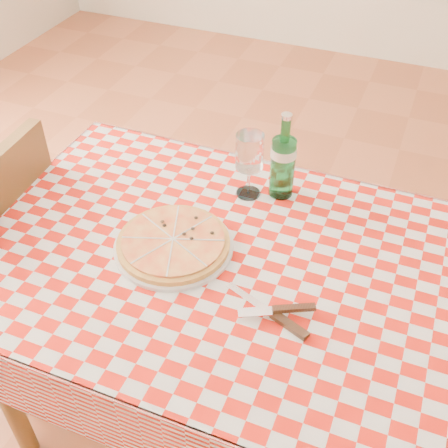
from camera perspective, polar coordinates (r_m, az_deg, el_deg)
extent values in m
plane|color=brown|center=(2.03, -0.11, -18.89)|extent=(6.00, 6.00, 0.00)
cube|color=brown|center=(1.44, -0.15, -4.29)|extent=(1.20, 0.80, 0.04)
cylinder|color=brown|center=(1.78, -21.58, -15.16)|extent=(0.06, 0.06, 0.71)
cylinder|color=brown|center=(2.11, -10.36, -1.32)|extent=(0.06, 0.06, 0.71)
cylinder|color=brown|center=(1.90, 19.42, -9.49)|extent=(0.06, 0.06, 0.71)
cube|color=#B1150A|center=(1.42, -0.15, -3.62)|extent=(1.30, 0.90, 0.01)
cylinder|color=brown|center=(1.92, 21.74, -17.48)|extent=(0.03, 0.03, 0.40)
cylinder|color=brown|center=(2.16, -15.33, -6.30)|extent=(0.04, 0.04, 0.42)
cylinder|color=brown|center=(2.00, -20.44, -13.28)|extent=(0.04, 0.04, 0.42)
cube|color=brown|center=(1.74, -20.64, 0.24)|extent=(0.06, 0.41, 0.45)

